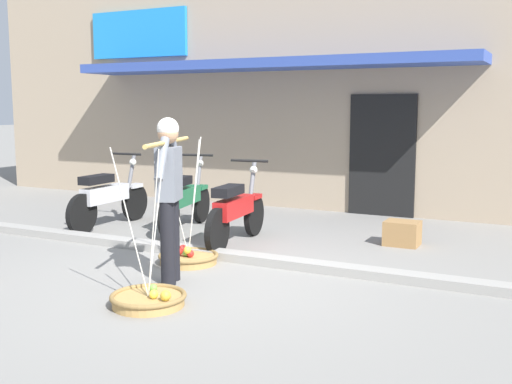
{
  "coord_description": "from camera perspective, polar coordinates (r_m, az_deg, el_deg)",
  "views": [
    {
      "loc": [
        3.41,
        -5.54,
        1.81
      ],
      "look_at": [
        0.31,
        0.6,
        0.85
      ],
      "focal_mm": 43.38,
      "sensor_mm": 36.0,
      "label": 1
    }
  ],
  "objects": [
    {
      "name": "fruit_vendor",
      "position": [
        6.32,
        -8.02,
        0.3
      ],
      "size": [
        0.56,
        1.48,
        1.7
      ],
      "color": "black",
      "rests_on": "ground"
    },
    {
      "name": "motorcycle_third_in_row",
      "position": [
        8.05,
        -1.87,
        -1.76
      ],
      "size": [
        0.54,
        1.82,
        1.09
      ],
      "color": "black",
      "rests_on": "ground"
    },
    {
      "name": "fruit_basket_left_side",
      "position": [
        5.79,
        -9.87,
        -9.64
      ],
      "size": [
        0.7,
        0.7,
        1.45
      ],
      "color": "#B2894C",
      "rests_on": "ground"
    },
    {
      "name": "ground_plane",
      "position": [
        6.75,
        -4.71,
        -7.63
      ],
      "size": [
        90.0,
        90.0,
        0.0
      ],
      "primitive_type": "plane",
      "color": "gray"
    },
    {
      "name": "motorcycle_second_in_row",
      "position": [
        9.07,
        -6.58,
        -0.71
      ],
      "size": [
        0.57,
        1.8,
        1.09
      ],
      "color": "black",
      "rests_on": "ground"
    },
    {
      "name": "wooden_crate",
      "position": [
        8.31,
        13.33,
        -3.71
      ],
      "size": [
        0.44,
        0.36,
        0.32
      ],
      "primitive_type": "cube",
      "color": "olive",
      "rests_on": "ground"
    },
    {
      "name": "sidewalk_curb",
      "position": [
        7.32,
        -1.84,
        -5.96
      ],
      "size": [
        20.0,
        0.24,
        0.1
      ],
      "primitive_type": "cube",
      "color": "gray",
      "rests_on": "ground"
    },
    {
      "name": "fruit_basket_right_side",
      "position": [
        7.23,
        -6.27,
        -5.98
      ],
      "size": [
        0.7,
        0.7,
        1.45
      ],
      "color": "#B2894C",
      "rests_on": "ground"
    },
    {
      "name": "motorcycle_nearest_shop",
      "position": [
        9.51,
        -13.5,
        -0.48
      ],
      "size": [
        0.54,
        1.82,
        1.09
      ],
      "color": "black",
      "rests_on": "ground"
    },
    {
      "name": "storefront_building",
      "position": [
        13.35,
        6.38,
        9.15
      ],
      "size": [
        13.0,
        6.0,
        4.2
      ],
      "color": "tan",
      "rests_on": "ground"
    }
  ]
}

